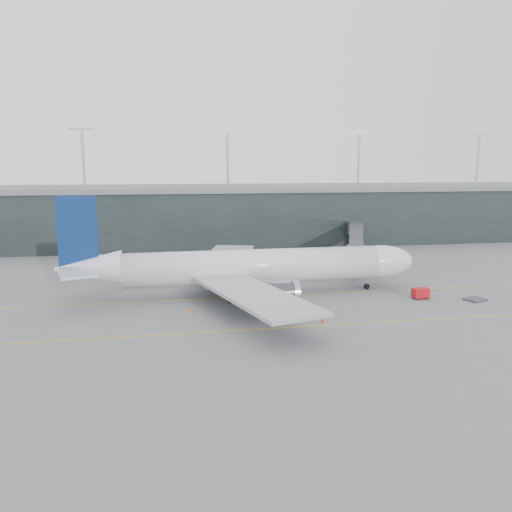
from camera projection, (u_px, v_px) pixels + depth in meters
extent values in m
plane|color=#5A5A5F|center=(234.00, 291.00, 82.65)|extent=(320.00, 320.00, 0.00)
cube|color=gold|center=(238.00, 297.00, 78.78)|extent=(160.00, 0.25, 0.02)
cube|color=gold|center=(255.00, 329.00, 63.28)|extent=(160.00, 0.25, 0.02)
cube|color=gold|center=(245.00, 267.00, 102.90)|extent=(0.25, 60.00, 0.02)
cube|color=black|center=(206.00, 216.00, 137.60)|extent=(240.00, 35.00, 14.00)
cube|color=slate|center=(205.00, 188.00, 136.26)|extent=(240.00, 36.00, 1.20)
cylinder|color=#9E9EA3|center=(83.00, 160.00, 120.03)|extent=(0.60, 0.60, 14.00)
cylinder|color=#9E9EA3|center=(228.00, 160.00, 126.14)|extent=(0.60, 0.60, 14.00)
cylinder|color=#9E9EA3|center=(359.00, 160.00, 132.25)|extent=(0.60, 0.60, 14.00)
cylinder|color=#9E9EA3|center=(478.00, 161.00, 138.36)|extent=(0.60, 0.60, 14.00)
cylinder|color=silver|center=(253.00, 266.00, 79.61)|extent=(40.67, 5.83, 5.48)
ellipsoid|color=silver|center=(380.00, 262.00, 83.57)|extent=(11.55, 5.58, 5.48)
cone|color=silver|center=(89.00, 268.00, 74.89)|extent=(9.76, 5.34, 5.26)
cube|color=#989CA0|center=(248.00, 279.00, 79.82)|extent=(14.17, 4.54, 1.77)
cube|color=black|center=(399.00, 256.00, 84.03)|extent=(1.97, 2.67, 0.71)
cube|color=#989CA0|center=(252.00, 294.00, 66.04)|extent=(14.90, 26.81, 0.49)
cylinder|color=#3A393F|center=(276.00, 293.00, 72.24)|extent=(6.21, 3.15, 3.09)
cube|color=#989CA0|center=(226.00, 257.00, 92.52)|extent=(14.50, 26.80, 0.49)
cylinder|color=#3A393F|center=(254.00, 270.00, 88.46)|extent=(6.21, 3.15, 3.09)
cube|color=navy|center=(77.00, 232.00, 73.66)|extent=(5.74, 0.49, 10.60)
cube|color=silver|center=(77.00, 272.00, 69.95)|extent=(6.81, 8.96, 0.31)
cube|color=silver|center=(87.00, 260.00, 79.35)|extent=(6.69, 8.91, 0.31)
cylinder|color=black|center=(367.00, 287.00, 83.91)|extent=(0.97, 0.36, 0.97)
cylinder|color=#9E9EA3|center=(367.00, 283.00, 83.79)|extent=(0.26, 0.26, 2.30)
cylinder|color=black|center=(235.00, 299.00, 75.59)|extent=(1.15, 0.45, 1.15)
cylinder|color=black|center=(228.00, 286.00, 83.78)|extent=(1.15, 0.45, 1.15)
cube|color=#2F2F35|center=(356.00, 254.00, 87.21)|extent=(4.49, 4.73, 2.93)
cube|color=#2F2F35|center=(356.00, 247.00, 95.60)|extent=(7.38, 13.62, 2.62)
cube|color=#2F2F35|center=(356.00, 237.00, 108.73)|extent=(7.63, 13.72, 2.72)
cube|color=#2F2F35|center=(356.00, 230.00, 121.87)|extent=(7.87, 13.81, 2.83)
cylinder|color=#9E9EA3|center=(355.00, 263.00, 96.88)|extent=(0.52, 0.52, 3.98)
cube|color=#3A393F|center=(355.00, 271.00, 97.16)|extent=(2.52, 2.22, 0.73)
cylinder|color=#2F2F35|center=(298.00, 228.00, 124.77)|extent=(4.19, 4.19, 3.14)
cylinder|color=#2F2F35|center=(298.00, 241.00, 125.36)|extent=(1.88, 1.88, 3.77)
cube|color=#B70D15|center=(420.00, 293.00, 77.88)|extent=(2.49, 1.65, 1.43)
cylinder|color=black|center=(417.00, 299.00, 77.28)|extent=(0.45, 0.19, 0.44)
cylinder|color=black|center=(427.00, 298.00, 77.67)|extent=(0.45, 0.19, 0.44)
cylinder|color=black|center=(413.00, 297.00, 78.34)|extent=(0.45, 0.19, 0.44)
cylinder|color=black|center=(423.00, 296.00, 78.73)|extent=(0.45, 0.19, 0.44)
cube|color=#38373D|center=(475.00, 299.00, 76.97)|extent=(3.58, 3.23, 0.29)
cube|color=#3A393F|center=(202.00, 280.00, 90.37)|extent=(2.14, 1.74, 0.21)
cube|color=#9EA1AA|center=(202.00, 275.00, 90.21)|extent=(1.72, 1.62, 1.57)
cube|color=#27399A|center=(202.00, 270.00, 90.06)|extent=(1.77, 1.67, 0.08)
cube|color=#3A393F|center=(220.00, 276.00, 93.93)|extent=(2.11, 1.73, 0.20)
cube|color=#B4B7C1|center=(220.00, 271.00, 93.77)|extent=(1.70, 1.61, 1.52)
cube|color=#27399A|center=(219.00, 267.00, 93.63)|extent=(1.76, 1.66, 0.08)
cube|color=#3A393F|center=(229.00, 276.00, 93.39)|extent=(2.67, 2.38, 0.22)
cube|color=silver|center=(229.00, 271.00, 93.21)|extent=(2.21, 2.14, 1.68)
cube|color=#27399A|center=(229.00, 266.00, 93.06)|extent=(2.28, 2.21, 0.09)
cone|color=#CE610B|center=(435.00, 290.00, 82.40)|extent=(0.41, 0.41, 0.65)
cone|color=red|center=(323.00, 320.00, 66.05)|extent=(0.49, 0.49, 0.78)
cone|color=#FD420E|center=(282.00, 274.00, 94.25)|extent=(0.49, 0.49, 0.78)
cone|color=#FF5B0E|center=(189.00, 309.00, 70.96)|extent=(0.42, 0.42, 0.66)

